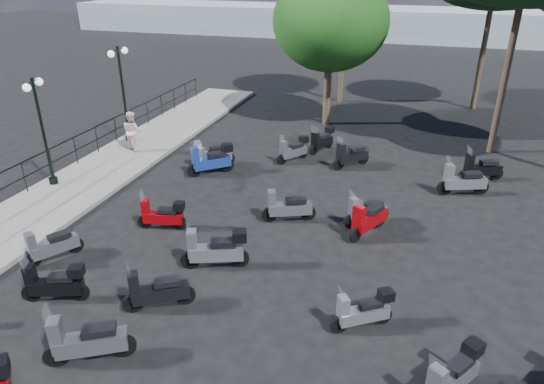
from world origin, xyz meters
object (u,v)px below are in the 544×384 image
(lamp_post_2, at_px, (123,88))
(scooter_10, at_px, (211,155))
(scooter_19, at_px, (366,212))
(scooter_11, at_px, (322,141))
(scooter_17, at_px, (452,377))
(scooter_1, at_px, (55,284))
(scooter_13, at_px, (157,292))
(scooter_18, at_px, (368,220))
(broadleaf_tree, at_px, (331,21))
(scooter_4, at_px, (211,161))
(scooter_20, at_px, (351,156))
(lamp_post_1, at_px, (42,125))
(scooter_8, at_px, (86,342))
(scooter_2, at_px, (51,246))
(scooter_24, at_px, (363,311))
(scooter_5, at_px, (211,158))
(pedestrian_far, at_px, (132,131))
(scooter_15, at_px, (293,150))
(scooter_26, at_px, (481,169))
(scooter_25, at_px, (462,181))
(scooter_9, at_px, (215,250))
(scooter_14, at_px, (287,207))
(scooter_3, at_px, (162,215))

(lamp_post_2, height_order, scooter_10, lamp_post_2)
(scooter_19, bearing_deg, scooter_10, 26.59)
(scooter_11, bearing_deg, lamp_post_2, 34.16)
(lamp_post_2, distance_m, scooter_17, 17.26)
(scooter_1, bearing_deg, scooter_19, -66.79)
(scooter_13, xyz_separation_m, scooter_18, (4.28, 4.95, 0.03))
(scooter_18, bearing_deg, broadleaf_tree, -44.95)
(scooter_1, bearing_deg, scooter_4, -21.98)
(scooter_1, height_order, scooter_20, scooter_20)
(lamp_post_2, bearing_deg, broadleaf_tree, 37.21)
(lamp_post_1, bearing_deg, scooter_11, 21.48)
(scooter_1, height_order, scooter_8, scooter_8)
(lamp_post_1, bearing_deg, broadleaf_tree, 37.03)
(scooter_18, height_order, scooter_20, scooter_18)
(scooter_1, height_order, scooter_2, scooter_2)
(broadleaf_tree, bearing_deg, scooter_2, -107.74)
(scooter_24, distance_m, broadleaf_tree, 15.79)
(scooter_10, height_order, broadleaf_tree, broadleaf_tree)
(scooter_5, relative_size, scooter_8, 0.84)
(pedestrian_far, xyz_separation_m, scooter_15, (6.74, 1.12, -0.52))
(scooter_19, bearing_deg, scooter_1, 93.04)
(scooter_1, xyz_separation_m, scooter_26, (10.25, 10.69, -0.01))
(scooter_25, bearing_deg, scooter_26, -45.79)
(scooter_1, relative_size, scooter_11, 1.05)
(scooter_9, bearing_deg, scooter_5, 4.00)
(lamp_post_2, bearing_deg, pedestrian_far, -47.06)
(pedestrian_far, xyz_separation_m, scooter_10, (3.80, -0.43, -0.49))
(scooter_2, distance_m, scooter_9, 4.53)
(pedestrian_far, height_order, scooter_26, pedestrian_far)
(lamp_post_1, distance_m, scooter_25, 14.73)
(lamp_post_2, distance_m, scooter_11, 8.86)
(scooter_8, distance_m, scooter_11, 13.53)
(scooter_20, relative_size, scooter_26, 0.85)
(scooter_5, xyz_separation_m, scooter_8, (1.83, -10.28, 0.08))
(scooter_10, xyz_separation_m, scooter_20, (5.29, 1.61, -0.02))
(pedestrian_far, bearing_deg, scooter_26, -152.88)
(scooter_15, distance_m, scooter_17, 12.20)
(scooter_2, xyz_separation_m, scooter_4, (1.72, 6.81, 0.11))
(scooter_15, relative_size, scooter_24, 1.03)
(scooter_8, height_order, scooter_14, scooter_8)
(scooter_19, xyz_separation_m, broadleaf_tree, (-3.29, 9.87, 4.49))
(scooter_19, height_order, scooter_24, scooter_19)
(scooter_4, bearing_deg, scooter_3, 142.66)
(scooter_4, distance_m, scooter_8, 9.81)
(pedestrian_far, relative_size, scooter_10, 1.13)
(scooter_5, height_order, scooter_8, scooter_8)
(lamp_post_1, distance_m, scooter_24, 12.61)
(lamp_post_2, bearing_deg, scooter_15, 2.95)
(scooter_9, bearing_deg, lamp_post_2, 23.15)
(scooter_11, bearing_deg, broadleaf_tree, -57.56)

